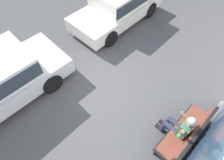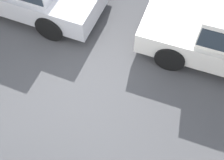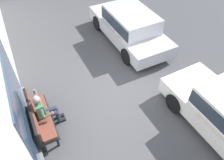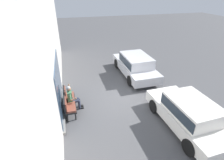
# 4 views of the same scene
# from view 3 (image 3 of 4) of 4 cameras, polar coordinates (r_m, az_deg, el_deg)

# --- Properties ---
(ground_plane) EXTENTS (60.00, 60.00, 0.00)m
(ground_plane) POSITION_cam_3_polar(r_m,az_deg,el_deg) (7.93, 2.00, -2.42)
(ground_plane) COLOR #4C4C4F
(bench) EXTENTS (1.78, 0.55, 1.00)m
(bench) POSITION_cam_3_polar(r_m,az_deg,el_deg) (6.82, -18.71, -9.08)
(bench) COLOR black
(bench) RESTS_ON ground_plane
(person_on_phone) EXTENTS (0.73, 0.74, 1.33)m
(person_on_phone) POSITION_cam_3_polar(r_m,az_deg,el_deg) (6.75, -17.26, -7.44)
(person_on_phone) COLOR #2D3347
(person_on_phone) RESTS_ON ground_plane
(parked_car_mid) EXTENTS (4.62, 1.99, 1.47)m
(parked_car_mid) POSITION_cam_3_polar(r_m,az_deg,el_deg) (9.84, 4.60, 14.14)
(parked_car_mid) COLOR silver
(parked_car_mid) RESTS_ON ground_plane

